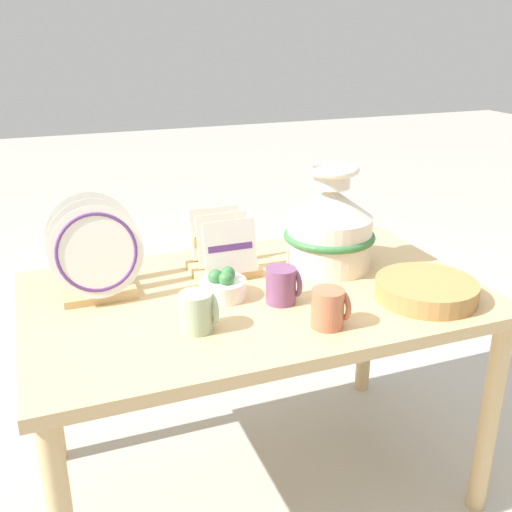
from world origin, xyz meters
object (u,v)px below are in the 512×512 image
at_px(dish_rack_square_plates, 223,256).
at_px(fruit_bowl, 223,287).
at_px(wicker_charger_stack, 426,290).
at_px(dish_rack_round_plates, 96,259).
at_px(mug_terracotta_glaze, 329,308).
at_px(mug_plum_glaze, 283,285).
at_px(ceramic_vase, 330,225).
at_px(mug_sage_glaze, 198,311).

xyz_separation_m(dish_rack_square_plates, fruit_bowl, (-0.06, -0.18, -0.02)).
relative_size(wicker_charger_stack, fruit_bowl, 2.11).
distance_m(dish_rack_round_plates, mug_terracotta_glaze, 0.66).
xyz_separation_m(dish_rack_round_plates, mug_plum_glaze, (0.47, -0.23, -0.06)).
bearing_deg(dish_rack_round_plates, wicker_charger_stack, -22.50).
height_order(ceramic_vase, mug_plum_glaze, ceramic_vase).
distance_m(mug_sage_glaze, mug_plum_glaze, 0.27).
bearing_deg(mug_terracotta_glaze, dish_rack_square_plates, 107.78).
xyz_separation_m(wicker_charger_stack, mug_sage_glaze, (-0.64, 0.05, 0.02)).
distance_m(ceramic_vase, mug_sage_glaze, 0.57).
bearing_deg(mug_terracotta_glaze, mug_sage_glaze, 162.58).
distance_m(wicker_charger_stack, fruit_bowl, 0.57).
xyz_separation_m(dish_rack_square_plates, mug_plum_glaze, (0.09, -0.26, -0.00)).
distance_m(wicker_charger_stack, mug_terracotta_glaze, 0.33).
distance_m(ceramic_vase, fruit_bowl, 0.41).
relative_size(ceramic_vase, wicker_charger_stack, 1.15).
height_order(dish_rack_round_plates, fruit_bowl, dish_rack_round_plates).
bearing_deg(dish_rack_round_plates, mug_sage_glaze, -55.37).
distance_m(ceramic_vase, mug_terracotta_glaze, 0.41).
distance_m(mug_sage_glaze, mug_terracotta_glaze, 0.33).
relative_size(dish_rack_square_plates, mug_plum_glaze, 1.99).
height_order(mug_terracotta_glaze, fruit_bowl, mug_terracotta_glaze).
bearing_deg(ceramic_vase, dish_rack_square_plates, 166.76).
distance_m(mug_plum_glaze, fruit_bowl, 0.17).
bearing_deg(dish_rack_square_plates, wicker_charger_stack, -39.73).
xyz_separation_m(ceramic_vase, dish_rack_round_plates, (-0.71, 0.04, -0.03)).
xyz_separation_m(dish_rack_round_plates, fruit_bowl, (0.32, -0.14, -0.08)).
bearing_deg(wicker_charger_stack, dish_rack_round_plates, 157.50).
relative_size(dish_rack_round_plates, mug_terracotta_glaze, 2.71).
distance_m(dish_rack_round_plates, dish_rack_square_plates, 0.39).
height_order(dish_rack_round_plates, mug_terracotta_glaze, dish_rack_round_plates).
relative_size(wicker_charger_stack, mug_sage_glaze, 2.79).
bearing_deg(mug_terracotta_glaze, mug_plum_glaze, 107.41).
bearing_deg(mug_sage_glaze, ceramic_vase, 27.72).
height_order(wicker_charger_stack, mug_plum_glaze, mug_plum_glaze).
distance_m(mug_sage_glaze, fruit_bowl, 0.20).
distance_m(dish_rack_round_plates, wicker_charger_stack, 0.92).
distance_m(mug_terracotta_glaze, fruit_bowl, 0.32).
xyz_separation_m(mug_sage_glaze, mug_terracotta_glaze, (0.31, -0.10, 0.00)).
height_order(mug_sage_glaze, mug_terracotta_glaze, same).
relative_size(dish_rack_round_plates, dish_rack_square_plates, 1.36).
bearing_deg(dish_rack_square_plates, ceramic_vase, -13.24).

